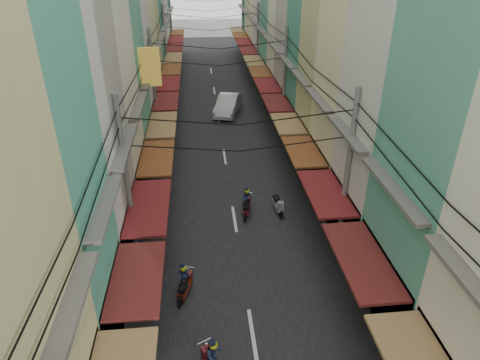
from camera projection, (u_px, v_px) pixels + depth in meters
ground at (247, 297)px, 18.32m from camera, size 160.00×160.00×0.00m
road at (220, 126)px, 35.77m from camera, size 10.00×80.00×0.02m
sidewalk_left at (141, 128)px, 35.19m from camera, size 3.00×80.00×0.06m
sidewalk_right at (296, 123)px, 36.32m from camera, size 3.00×80.00×0.06m
building_row_left at (96, 7)px, 27.38m from camera, size 7.80×67.67×23.70m
building_row_right at (337, 10)px, 28.83m from camera, size 7.80×68.98×22.59m
utility_poles at (222, 60)px, 28.25m from camera, size 10.20×66.13×8.20m
white_car at (228, 113)px, 38.45m from camera, size 6.18×3.72×2.04m
bicycle at (425, 319)px, 17.25m from camera, size 1.50×0.77×0.99m
moving_scooters at (229, 267)px, 19.24m from camera, size 5.53×12.21×1.88m
parked_scooters at (376, 344)px, 15.60m from camera, size 12.81×13.07×1.00m
pedestrians at (151, 270)px, 18.30m from camera, size 12.75×25.65×2.21m
market_umbrella at (438, 339)px, 13.85m from camera, size 2.18×2.18×2.30m
traffic_sign at (355, 243)px, 18.39m from camera, size 0.10×0.60×2.74m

